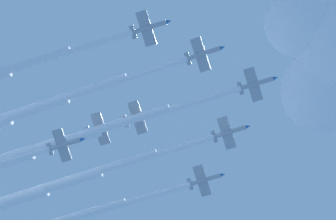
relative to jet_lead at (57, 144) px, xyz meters
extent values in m
cylinder|color=#9EA3AD|center=(36.61, 36.88, 0.06)|extent=(7.27, 7.35, 1.34)
cone|color=#1959A5|center=(40.16, 40.48, 0.06)|extent=(1.82, 1.82, 1.27)
cylinder|color=black|center=(33.28, 33.49, 0.06)|extent=(1.14, 1.13, 1.00)
ellipsoid|color=black|center=(37.92, 38.37, 0.51)|extent=(1.98, 1.99, 0.85)
cube|color=#9EA3AD|center=(36.24, 36.49, 0.01)|extent=(7.72, 7.66, 2.20)
cube|color=#1959A5|center=(33.57, 39.11, -0.87)|extent=(2.11, 2.13, 0.27)
cube|color=#1959A5|center=(38.89, 33.88, 1.02)|extent=(2.11, 2.13, 0.27)
cube|color=#9EA3AD|center=(33.96, 34.18, 0.06)|extent=(3.00, 2.98, 0.88)
cube|color=#1959A5|center=(33.79, 34.35, 0.98)|extent=(1.40, 1.41, 1.87)
cylinder|color=white|center=(26.64, 26.74, 0.06)|extent=(16.01, 16.23, 1.70)
cylinder|color=white|center=(13.97, 13.46, 0.13)|extent=(16.62, 16.83, 2.55)
cylinder|color=white|center=(0.82, 0.67, 0.03)|extent=(17.22, 17.42, 3.40)
cylinder|color=#9EA3AD|center=(21.69, 37.65, 1.51)|extent=(7.34, 7.29, 1.35)
cone|color=#1959A5|center=(25.27, 41.20, 1.51)|extent=(1.83, 1.83, 1.28)
cylinder|color=black|center=(18.31, 34.30, 1.51)|extent=(1.14, 1.14, 1.01)
ellipsoid|color=black|center=(23.01, 39.13, 1.96)|extent=(1.99, 1.98, 0.86)
cube|color=#9EA3AD|center=(21.31, 37.26, 1.46)|extent=(7.65, 7.69, 2.33)
cube|color=#1959A5|center=(18.68, 39.91, 0.52)|extent=(2.13, 2.12, 0.28)
cube|color=#1959A5|center=(23.91, 34.63, 2.53)|extent=(2.13, 2.12, 0.28)
cube|color=#9EA3AD|center=(19.00, 34.99, 1.51)|extent=(2.97, 2.99, 0.93)
cube|color=#1959A5|center=(18.83, 35.16, 2.42)|extent=(1.43, 1.42, 1.87)
cylinder|color=white|center=(12.66, 28.71, 1.51)|extent=(13.72, 13.61, 1.72)
cylinder|color=white|center=(1.99, 17.73, 1.59)|extent=(14.32, 14.22, 2.58)
cylinder|color=white|center=(-9.17, 7.24, 1.48)|extent=(14.92, 14.83, 3.43)
cylinder|color=white|center=(-20.34, -3.23, 1.36)|extent=(15.53, 15.44, 4.29)
cylinder|color=#9EA3AD|center=(37.42, 21.95, 1.09)|extent=(7.37, 7.28, 1.36)
cone|color=#1959A5|center=(41.01, 25.50, 1.09)|extent=(1.83, 1.83, 1.29)
cylinder|color=black|center=(34.03, 18.62, 1.09)|extent=(1.14, 1.15, 1.02)
ellipsoid|color=black|center=(38.74, 23.44, 1.54)|extent=(2.00, 1.99, 0.86)
cube|color=#9EA3AD|center=(37.04, 21.57, 1.04)|extent=(7.62, 7.68, 2.44)
cube|color=#1959A5|center=(34.43, 24.22, 0.05)|extent=(2.13, 2.11, 0.29)
cube|color=#1959A5|center=(39.63, 18.94, 2.16)|extent=(2.13, 2.11, 0.29)
cube|color=#9EA3AD|center=(34.72, 19.30, 1.09)|extent=(2.96, 2.98, 0.97)
cube|color=#1959A5|center=(34.54, 19.49, 2.00)|extent=(1.44, 1.44, 1.86)
cylinder|color=white|center=(28.26, 12.94, 1.09)|extent=(13.99, 13.82, 1.73)
cylinder|color=white|center=(17.35, 1.79, 1.17)|extent=(14.60, 14.44, 2.60)
cylinder|color=white|center=(5.96, -8.87, 1.06)|extent=(15.21, 15.05, 3.46)
cylinder|color=#9EA3AD|center=(6.76, 38.41, 1.48)|extent=(7.30, 7.31, 1.33)
cone|color=#1959A5|center=(10.33, 41.99, 1.48)|extent=(1.82, 1.82, 1.27)
cylinder|color=black|center=(3.41, 35.05, 1.48)|extent=(1.13, 1.13, 1.00)
ellipsoid|color=black|center=(8.08, 39.90, 1.94)|extent=(1.98, 1.98, 0.84)
cube|color=#9EA3AD|center=(6.39, 38.02, 1.43)|extent=(7.70, 7.69, 2.18)
cube|color=#1959A5|center=(3.73, 40.67, 0.57)|extent=(2.12, 2.12, 0.27)
cube|color=#1959A5|center=(9.02, 35.40, 2.44)|extent=(2.12, 2.12, 0.27)
cube|color=#9EA3AD|center=(4.09, 35.74, 1.48)|extent=(2.99, 2.99, 0.87)
cube|color=#1959A5|center=(3.93, 35.90, 2.40)|extent=(1.40, 1.40, 1.87)
cylinder|color=white|center=(-3.17, 28.47, 1.48)|extent=(15.83, 15.86, 1.70)
cylinder|color=white|center=(-15.69, 15.51, 1.55)|extent=(16.43, 16.46, 2.55)
cylinder|color=#9EA3AD|center=(38.22, 7.03, -1.50)|extent=(7.25, 7.37, 1.34)
cone|color=#1959A5|center=(41.75, 10.64, -1.50)|extent=(1.82, 1.82, 1.27)
cylinder|color=black|center=(34.90, 3.64, -1.50)|extent=(1.14, 1.13, 1.01)
ellipsoid|color=black|center=(39.52, 8.53, -1.05)|extent=(1.98, 1.99, 0.85)
cube|color=#9EA3AD|center=(37.85, 6.64, -1.55)|extent=(7.73, 7.64, 2.24)
cube|color=#1959A5|center=(35.17, 9.26, -2.45)|extent=(2.11, 2.14, 0.27)
cube|color=#1959A5|center=(40.50, 4.04, -0.52)|extent=(2.11, 2.14, 0.27)
cube|color=#9EA3AD|center=(35.58, 4.33, -1.50)|extent=(3.00, 2.97, 0.90)
cube|color=#1959A5|center=(35.41, 4.50, -0.58)|extent=(1.40, 1.41, 1.87)
cylinder|color=white|center=(29.24, -2.14, -1.50)|extent=(13.75, 14.00, 1.71)
cylinder|color=white|center=(18.55, -13.48, -1.43)|extent=(14.36, 14.59, 2.56)
cylinder|color=#9EA3AD|center=(15.43, 15.64, 1.55)|extent=(7.33, 7.32, 1.36)
cone|color=#1959A5|center=(19.00, 19.21, 1.55)|extent=(1.83, 1.83, 1.29)
cylinder|color=black|center=(12.07, 12.29, 1.55)|extent=(1.14, 1.14, 1.02)
ellipsoid|color=black|center=(16.74, 17.13, 2.00)|extent=(1.99, 1.99, 0.86)
cube|color=#9EA3AD|center=(15.06, 15.25, 1.51)|extent=(7.65, 7.66, 2.40)
cube|color=#1959A5|center=(12.42, 17.89, 0.53)|extent=(2.12, 2.12, 0.29)
cube|color=#1959A5|center=(17.66, 12.64, 2.61)|extent=(2.12, 2.12, 0.29)
cube|color=#9EA3AD|center=(12.75, 12.97, 1.55)|extent=(2.97, 2.98, 0.96)
cube|color=#1959A5|center=(12.57, 13.16, 2.47)|extent=(1.44, 1.43, 1.86)
cylinder|color=white|center=(6.13, 6.37, 1.55)|extent=(14.39, 14.36, 1.73)
cylinder|color=white|center=(-5.12, -5.26, 1.64)|extent=(15.00, 14.97, 2.59)
cylinder|color=#9EA3AD|center=(8.37, 8.57, 1.64)|extent=(7.32, 7.31, 1.35)
cone|color=#1959A5|center=(11.94, 12.14, 1.64)|extent=(1.83, 1.83, 1.28)
cylinder|color=black|center=(5.01, 5.21, 1.64)|extent=(1.14, 1.14, 1.01)
ellipsoid|color=black|center=(9.68, 10.05, 2.09)|extent=(1.99, 1.99, 0.85)
cube|color=#9EA3AD|center=(7.99, 8.18, 1.59)|extent=(7.67, 7.67, 2.32)
cube|color=#1959A5|center=(5.35, 10.82, 0.66)|extent=(2.12, 2.12, 0.28)
cube|color=#1959A5|center=(10.61, 5.56, 2.66)|extent=(2.12, 2.12, 0.28)
cube|color=#9EA3AD|center=(5.69, 5.90, 1.64)|extent=(2.98, 2.98, 0.93)
cube|color=#1959A5|center=(5.52, 6.07, 2.56)|extent=(1.42, 1.42, 1.87)
cylinder|color=white|center=(-0.71, -0.50, 1.64)|extent=(13.87, 13.86, 1.72)
cylinder|color=#9EA3AD|center=(1.31, 1.49, -1.48)|extent=(7.27, 7.37, 1.35)
cone|color=#1959A5|center=(4.84, 5.09, -1.48)|extent=(1.83, 1.83, 1.28)
cylinder|color=black|center=(-2.02, -1.90, -1.48)|extent=(1.14, 1.14, 1.01)
ellipsoid|color=black|center=(2.60, 2.99, -1.03)|extent=(1.98, 2.00, 0.86)
cube|color=#9EA3AD|center=(0.94, 1.09, -1.53)|extent=(7.70, 7.63, 2.34)
cube|color=#1959A5|center=(-1.73, 3.71, -2.48)|extent=(2.11, 2.13, 0.28)
cube|color=#1959A5|center=(3.58, -1.49, -0.45)|extent=(2.11, 2.13, 0.28)
cube|color=#9EA3AD|center=(-1.34, -1.21, -1.48)|extent=(2.99, 2.97, 0.94)
cube|color=#1959A5|center=(-1.52, -1.04, -0.57)|extent=(1.42, 1.43, 1.86)
cylinder|color=white|center=(-7.88, -7.87, -1.48)|extent=(14.21, 14.44, 1.72)
sphere|color=white|center=(37.07, 59.99, 20.04)|extent=(22.92, 22.92, 22.92)
sphere|color=white|center=(50.69, 45.78, 24.01)|extent=(19.86, 19.86, 19.86)
camera|label=1|loc=(87.05, -12.18, -172.20)|focal=81.01mm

